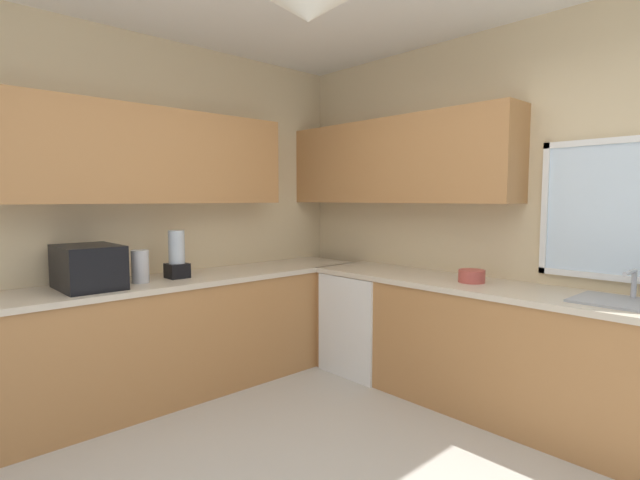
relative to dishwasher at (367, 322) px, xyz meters
The scene contains 9 objects.
room_shell 1.83m from the dishwasher, 76.69° to the right, with size 4.25×4.10×2.80m.
counter_run_left 1.78m from the dishwasher, 111.83° to the right, with size 0.65×3.71×0.89m.
counter_run_back 1.30m from the dishwasher, ahead, with size 3.34×0.65×0.89m.
dishwasher is the anchor object (origin of this frame).
microwave 2.24m from the dishwasher, 107.81° to the right, with size 0.48×0.36×0.29m, color black.
kettle 1.92m from the dishwasher, 110.47° to the right, with size 0.12×0.12×0.23m, color #B7B7BC.
sink_assembly 1.98m from the dishwasher, ahead, with size 0.52×0.40×0.19m.
bowl 1.09m from the dishwasher, ahead, with size 0.19×0.19×0.09m, color #B74C42.
blender_appliance 1.69m from the dishwasher, 114.86° to the right, with size 0.15×0.15×0.36m.
Camera 1 is at (1.60, -1.42, 1.48)m, focal length 26.81 mm.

